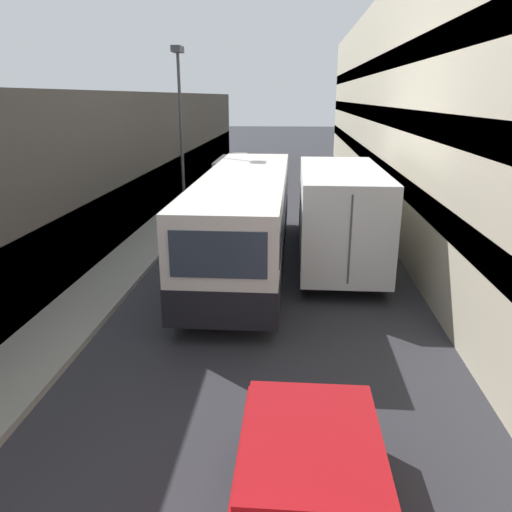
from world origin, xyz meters
TOP-DOWN VIEW (x-y plane):
  - ground_plane at (0.00, 15.00)m, footprint 150.00×150.00m
  - sidewalk_left at (-4.46, 15.00)m, footprint 1.68×60.00m
  - building_left_shopfront at (-6.39, 15.00)m, footprint 2.40×60.00m
  - building_right_apartment at (5.36, 15.00)m, footprint 2.40×60.00m
  - car_hatchback at (1.00, 3.32)m, footprint 1.80×3.94m
  - bus at (-0.75, 13.55)m, footprint 2.45×11.07m
  - box_truck at (2.13, 14.50)m, footprint 2.36×8.37m
  - panel_van at (-2.40, 25.17)m, footprint 1.88×4.11m
  - street_lamp at (-3.87, 19.05)m, footprint 0.36×0.80m

SIDE VIEW (x-z plane):
  - ground_plane at x=0.00m, z-range 0.00..0.00m
  - sidewalk_left at x=-4.46m, z-range 0.00..0.15m
  - car_hatchback at x=1.00m, z-range 0.00..1.46m
  - panel_van at x=-2.40m, z-range 0.11..2.05m
  - bus at x=-0.75m, z-range 0.10..2.97m
  - box_truck at x=2.13m, z-range 0.13..3.19m
  - building_left_shopfront at x=-6.39m, z-range -0.24..5.02m
  - building_right_apartment at x=5.36m, z-range -0.03..9.24m
  - street_lamp at x=-3.87m, z-range 1.46..8.25m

